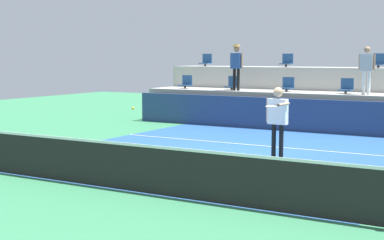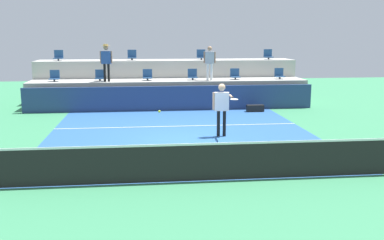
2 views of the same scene
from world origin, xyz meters
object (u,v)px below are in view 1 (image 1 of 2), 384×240
(stadium_chair_lower_far_left, at_px, (186,83))
(stadium_chair_upper_far_left, at_px, (206,61))
(stadium_chair_upper_left, at_px, (287,61))
(stadium_chair_lower_mid_right, at_px, (346,87))
(tennis_player, at_px, (278,115))
(stadium_chair_lower_left, at_px, (233,84))
(spectator_in_white, at_px, (367,66))
(spectator_with_hat, at_px, (236,62))
(tennis_ball, at_px, (133,108))
(stadium_chair_upper_right, at_px, (379,62))
(stadium_chair_lower_mid_left, at_px, (287,86))

(stadium_chair_lower_far_left, xyz_separation_m, stadium_chair_upper_far_left, (-0.09, 1.80, 0.85))
(stadium_chair_upper_left, bearing_deg, stadium_chair_lower_mid_right, -32.07)
(stadium_chair_upper_far_left, distance_m, tennis_player, 10.89)
(stadium_chair_lower_left, height_order, stadium_chair_lower_mid_right, same)
(stadium_chair_upper_far_left, relative_size, spectator_in_white, 0.33)
(stadium_chair_upper_far_left, relative_size, spectator_with_hat, 0.31)
(stadium_chair_lower_left, relative_size, tennis_ball, 7.65)
(stadium_chair_lower_mid_right, distance_m, stadium_chair_upper_right, 2.09)
(stadium_chair_upper_right, relative_size, spectator_in_white, 0.33)
(stadium_chair_upper_far_left, relative_size, stadium_chair_upper_left, 1.00)
(stadium_chair_upper_far_left, bearing_deg, spectator_in_white, -16.76)
(stadium_chair_lower_far_left, xyz_separation_m, spectator_with_hat, (2.40, -0.38, 0.83))
(stadium_chair_upper_right, height_order, spectator_with_hat, spectator_with_hat)
(stadium_chair_lower_far_left, bearing_deg, tennis_ball, -65.23)
(stadium_chair_lower_far_left, bearing_deg, stadium_chair_upper_far_left, 92.92)
(tennis_player, xyz_separation_m, spectator_with_hat, (-4.21, 6.31, 1.19))
(stadium_chair_upper_far_left, bearing_deg, stadium_chair_upper_right, 0.00)
(stadium_chair_lower_mid_left, distance_m, stadium_chair_upper_right, 3.43)
(stadium_chair_upper_right, bearing_deg, stadium_chair_upper_far_left, 180.00)
(stadium_chair_lower_left, height_order, stadium_chair_upper_left, stadium_chair_upper_left)
(spectator_with_hat, distance_m, tennis_ball, 9.48)
(spectator_in_white, bearing_deg, tennis_ball, -106.50)
(spectator_with_hat, bearing_deg, stadium_chair_upper_left, 62.80)
(stadium_chair_lower_left, xyz_separation_m, stadium_chair_upper_far_left, (-2.15, 1.80, 0.85))
(spectator_in_white, bearing_deg, stadium_chair_upper_far_left, 163.24)
(spectator_in_white, bearing_deg, stadium_chair_lower_left, 175.69)
(stadium_chair_lower_mid_left, xyz_separation_m, tennis_player, (2.35, -6.69, -0.37))
(spectator_with_hat, bearing_deg, stadium_chair_lower_mid_left, 11.66)
(tennis_player, bearing_deg, stadium_chair_lower_far_left, 134.68)
(stadium_chair_lower_mid_right, relative_size, stadium_chair_upper_far_left, 1.00)
(stadium_chair_upper_left, distance_m, tennis_player, 9.12)
(stadium_chair_lower_far_left, height_order, stadium_chair_upper_right, stadium_chair_upper_right)
(stadium_chair_lower_mid_left, distance_m, tennis_ball, 9.60)
(spectator_with_hat, relative_size, spectator_in_white, 1.07)
(stadium_chair_upper_far_left, distance_m, spectator_in_white, 7.57)
(stadium_chair_upper_far_left, distance_m, tennis_ball, 12.30)
(tennis_player, height_order, tennis_ball, tennis_player)
(stadium_chair_lower_mid_right, height_order, tennis_ball, stadium_chair_lower_mid_right)
(stadium_chair_lower_left, relative_size, stadium_chair_upper_left, 1.00)
(stadium_chair_lower_mid_left, xyz_separation_m, tennis_ball, (0.17, -9.60, -0.07))
(stadium_chair_lower_mid_right, bearing_deg, tennis_ball, -101.60)
(stadium_chair_lower_mid_left, height_order, stadium_chair_upper_far_left, stadium_chair_upper_far_left)
(stadium_chair_lower_left, distance_m, stadium_chair_lower_mid_right, 4.34)
(stadium_chair_lower_far_left, bearing_deg, tennis_player, -45.32)
(stadium_chair_upper_far_left, height_order, stadium_chair_upper_left, same)
(stadium_chair_lower_mid_left, relative_size, stadium_chair_upper_far_left, 1.00)
(tennis_ball, bearing_deg, spectator_in_white, 73.50)
(stadium_chair_lower_far_left, distance_m, spectator_with_hat, 2.57)
(stadium_chair_lower_mid_right, height_order, spectator_in_white, spectator_in_white)
(stadium_chair_lower_mid_right, distance_m, spectator_in_white, 1.12)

